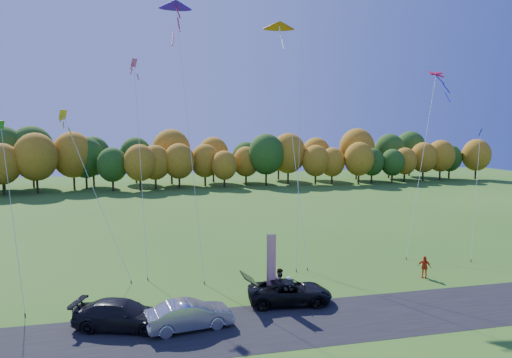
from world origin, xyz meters
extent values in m
plane|color=#2D5D18|center=(0.00, 0.00, 0.00)|extent=(160.00, 160.00, 0.00)
cube|color=black|center=(0.00, -4.00, 0.01)|extent=(90.00, 6.00, 0.01)
imported|color=black|center=(0.50, -1.15, 0.72)|extent=(5.44, 2.98, 1.45)
imported|color=#A6A5AA|center=(-5.86, -3.37, 0.77)|extent=(4.88, 2.34, 1.54)
imported|color=black|center=(-9.44, -2.48, 0.76)|extent=(5.67, 3.66, 1.53)
imported|color=white|center=(0.60, -0.78, 0.79)|extent=(0.49, 0.64, 1.59)
imported|color=gray|center=(0.20, -0.09, 0.95)|extent=(1.15, 1.17, 1.90)
imported|color=red|center=(11.47, 1.29, 0.81)|extent=(0.95, 0.94, 1.61)
cylinder|color=#999999|center=(-0.80, -0.53, 2.20)|extent=(0.06, 0.06, 4.40)
cube|color=red|center=(-0.52, -0.56, 2.64)|extent=(0.55, 0.09, 3.30)
cube|color=navy|center=(-0.52, -0.53, 3.86)|extent=(0.55, 0.08, 0.86)
cylinder|color=#4C3F33|center=(-4.28, 3.53, 0.10)|extent=(0.08, 0.08, 0.20)
cone|color=#3F0EC9|center=(-5.36, 12.69, 21.10)|extent=(2.88, 2.20, 3.15)
cylinder|color=#4C3F33|center=(2.82, 4.65, 0.10)|extent=(0.08, 0.08, 0.20)
cylinder|color=#4C3F33|center=(3.75, 4.78, 0.10)|extent=(0.08, 0.08, 0.20)
cone|color=#C3610C|center=(3.56, 12.37, 19.78)|extent=(2.86, 2.19, 3.13)
cylinder|color=#4C3F33|center=(12.67, 5.64, 0.10)|extent=(0.08, 0.08, 0.20)
cube|color=#CE1648|center=(19.63, 12.93, 16.00)|extent=(3.33, 1.15, 1.26)
cylinder|color=#4C3F33|center=(-9.27, 4.87, 0.10)|extent=(0.08, 0.08, 0.20)
cube|color=yellow|center=(-14.21, 10.46, 11.83)|extent=(1.28, 1.28, 1.52)
cylinder|color=#4C3F33|center=(-15.02, 0.36, 0.10)|extent=(0.08, 0.08, 0.20)
cube|color=#338C17|center=(-16.73, 4.00, 11.05)|extent=(0.90, 0.90, 1.05)
cylinder|color=#4C3F33|center=(-8.13, 5.22, 0.10)|extent=(0.08, 0.08, 0.20)
cube|color=#FF5488|center=(-8.82, 11.17, 16.01)|extent=(1.12, 1.12, 1.33)
cylinder|color=#4C3F33|center=(17.46, 3.90, 0.10)|extent=(0.08, 0.08, 0.20)
cube|color=#0D25BC|center=(20.42, 7.28, 10.45)|extent=(1.05, 1.05, 1.24)
camera|label=1|loc=(-7.67, -27.28, 10.91)|focal=32.00mm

